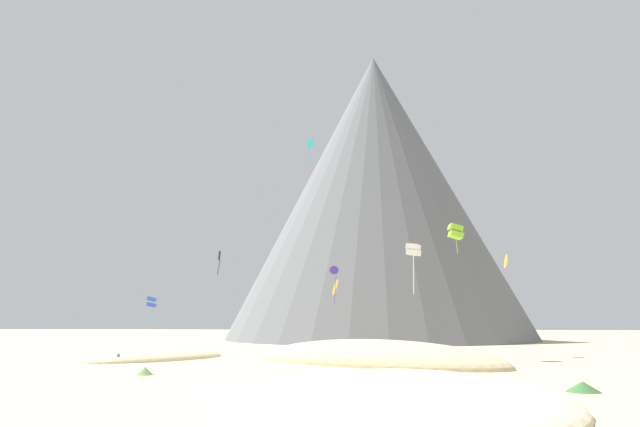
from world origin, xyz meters
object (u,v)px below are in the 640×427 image
object	(u,v)px
bush_far_right	(145,371)
rock_massif	(377,197)
bush_low_patch	(118,358)
kite_black_low	(219,258)
kite_blue_low	(152,302)
kite_orange_low	(336,287)
kite_gold_low	(507,261)
kite_cyan_high	(310,145)
kite_lime_low	(456,232)
kite_white_low	(413,250)
kite_indigo_low	(334,271)
bush_ridge_crest	(583,387)

from	to	relation	value
bush_far_right	rock_massif	world-z (taller)	rock_massif
bush_low_patch	kite_black_low	world-z (taller)	kite_black_low
rock_massif	kite_blue_low	bearing A→B (deg)	-118.17
bush_far_right	kite_orange_low	xyz separation A→B (m)	(10.76, 43.61, 8.53)
bush_far_right	kite_blue_low	size ratio (longest dim) A/B	0.40
kite_black_low	kite_gold_low	xyz separation A→B (m)	(37.71, -12.38, -2.27)
bush_far_right	kite_cyan_high	distance (m)	60.68
bush_low_patch	kite_lime_low	world-z (taller)	kite_lime_low
bush_far_right	rock_massif	xyz separation A→B (m)	(17.57, 77.26, 30.04)
kite_cyan_high	kite_blue_low	world-z (taller)	kite_cyan_high
kite_black_low	kite_gold_low	world-z (taller)	kite_black_low
bush_far_right	kite_white_low	xyz separation A→B (m)	(20.43, 12.46, 10.15)
kite_orange_low	kite_gold_low	distance (m)	28.26
kite_orange_low	bush_low_patch	bearing A→B (deg)	135.59
kite_orange_low	kite_black_low	distance (m)	18.10
kite_lime_low	kite_gold_low	bearing A→B (deg)	-57.62
kite_gold_low	kite_black_low	bearing A→B (deg)	73.40
kite_black_low	kite_lime_low	xyz separation A→B (m)	(31.23, -17.89, 0.43)
kite_black_low	kite_blue_low	world-z (taller)	kite_black_low
kite_black_low	kite_lime_low	bearing A→B (deg)	-76.57
kite_indigo_low	kite_blue_low	bearing A→B (deg)	29.07
bush_low_patch	kite_lime_low	bearing A→B (deg)	15.29
kite_indigo_low	kite_black_low	world-z (taller)	kite_black_low
bush_low_patch	kite_indigo_low	size ratio (longest dim) A/B	0.24
kite_indigo_low	kite_white_low	xyz separation A→B (m)	(9.64, -27.63, -0.49)
bush_far_right	kite_lime_low	world-z (taller)	kite_lime_low
kite_lime_low	kite_blue_low	distance (m)	36.99
bush_far_right	kite_orange_low	distance (m)	45.72
kite_gold_low	kite_blue_low	size ratio (longest dim) A/B	0.53
kite_white_low	bush_ridge_crest	bearing A→B (deg)	45.30
bush_far_right	kite_white_low	distance (m)	26.00
kite_black_low	kite_white_low	distance (m)	36.22
kite_cyan_high	kite_black_low	xyz separation A→B (m)	(-11.68, -12.89, -20.92)
rock_massif	kite_orange_low	world-z (taller)	rock_massif
bush_far_right	kite_lime_low	size ratio (longest dim) A/B	0.40
rock_massif	kite_gold_low	world-z (taller)	rock_massif
bush_ridge_crest	kite_blue_low	world-z (taller)	kite_blue_low
bush_low_patch	kite_gold_low	bearing A→B (deg)	20.25
kite_orange_low	kite_indigo_low	size ratio (longest dim) A/B	0.49
bush_ridge_crest	rock_massif	xyz separation A→B (m)	(-10.55, 83.93, 30.05)
bush_far_right	kite_cyan_high	bearing A→B (deg)	83.27
bush_ridge_crest	kite_white_low	size ratio (longest dim) A/B	0.40
rock_massif	kite_orange_low	distance (m)	40.52
kite_blue_low	bush_ridge_crest	bearing A→B (deg)	36.51
bush_low_patch	bush_ridge_crest	bearing A→B (deg)	-26.02
bush_far_right	kite_cyan_high	xyz separation A→B (m)	(5.93, 50.27, 33.47)
kite_indigo_low	kite_cyan_high	bearing A→B (deg)	-70.78
bush_low_patch	kite_cyan_high	size ratio (longest dim) A/B	0.29
bush_low_patch	kite_black_low	bearing A→B (deg)	86.96
kite_orange_low	kite_cyan_high	world-z (taller)	kite_cyan_high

